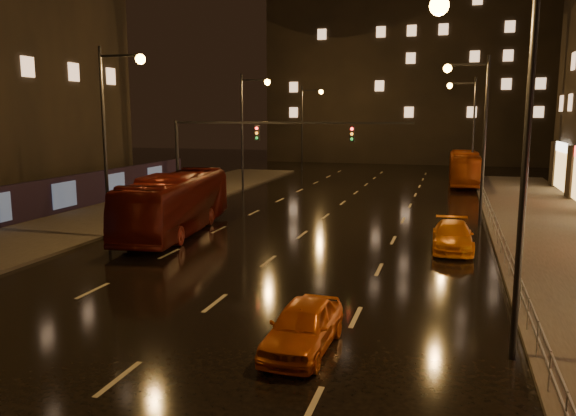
{
  "coord_description": "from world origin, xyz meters",
  "views": [
    {
      "loc": [
        7.79,
        -13.47,
        6.52
      ],
      "look_at": [
        0.94,
        9.96,
        2.5
      ],
      "focal_mm": 35.0,
      "sensor_mm": 36.0,
      "label": 1
    }
  ],
  "objects_px": {
    "bus_red": "(176,203)",
    "taxi_near": "(303,326)",
    "bus_curb": "(465,168)",
    "taxi_far": "(453,236)"
  },
  "relations": [
    {
      "from": "bus_curb",
      "to": "taxi_near",
      "type": "distance_m",
      "value": 42.06
    },
    {
      "from": "bus_curb",
      "to": "bus_red",
      "type": "bearing_deg",
      "value": -120.58
    },
    {
      "from": "bus_curb",
      "to": "taxi_far",
      "type": "xyz_separation_m",
      "value": [
        -1.0,
        -28.08,
        -0.9
      ]
    },
    {
      "from": "bus_red",
      "to": "taxi_near",
      "type": "bearing_deg",
      "value": -59.09
    },
    {
      "from": "taxi_near",
      "to": "taxi_far",
      "type": "xyz_separation_m",
      "value": [
        4.0,
        13.67,
        -0.01
      ]
    },
    {
      "from": "bus_red",
      "to": "taxi_near",
      "type": "height_order",
      "value": "bus_red"
    },
    {
      "from": "taxi_near",
      "to": "taxi_far",
      "type": "distance_m",
      "value": 14.24
    },
    {
      "from": "bus_red",
      "to": "taxi_near",
      "type": "distance_m",
      "value": 17.54
    },
    {
      "from": "taxi_near",
      "to": "bus_curb",
      "type": "bearing_deg",
      "value": 85.07
    },
    {
      "from": "bus_curb",
      "to": "taxi_far",
      "type": "bearing_deg",
      "value": -92.98
    }
  ]
}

